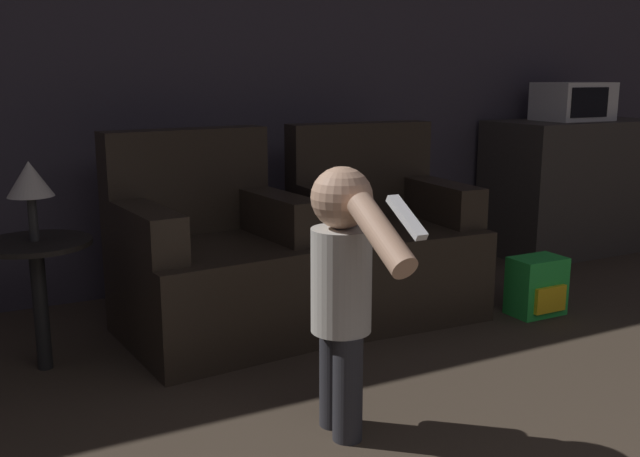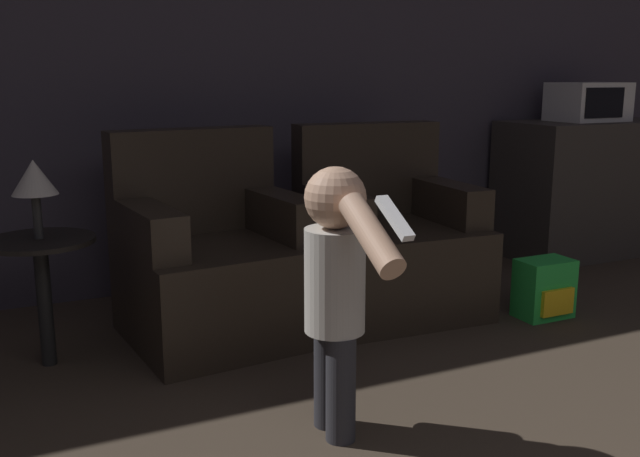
{
  "view_description": "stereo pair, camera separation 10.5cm",
  "coord_description": "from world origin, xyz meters",
  "px_view_note": "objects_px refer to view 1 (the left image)",
  "views": [
    {
      "loc": [
        -1.26,
        0.65,
        1.19
      ],
      "look_at": [
        0.02,
        3.11,
        0.59
      ],
      "focal_mm": 40.0,
      "sensor_mm": 36.0,
      "label": 1
    },
    {
      "loc": [
        -1.17,
        0.6,
        1.19
      ],
      "look_at": [
        0.02,
        3.11,
        0.59
      ],
      "focal_mm": 40.0,
      "sensor_mm": 36.0,
      "label": 2
    }
  ],
  "objects_px": {
    "armchair_left": "(211,265)",
    "person_toddler": "(343,281)",
    "toy_backpack": "(537,286)",
    "microwave": "(573,101)",
    "lamp": "(30,181)",
    "armchair_right": "(381,244)"
  },
  "relations": [
    {
      "from": "armchair_right",
      "to": "microwave",
      "type": "relative_size",
      "value": 2.04
    },
    {
      "from": "person_toddler",
      "to": "lamp",
      "type": "xyz_separation_m",
      "value": [
        -0.82,
        1.04,
        0.25
      ]
    },
    {
      "from": "armchair_right",
      "to": "toy_backpack",
      "type": "xyz_separation_m",
      "value": [
        0.63,
        -0.47,
        -0.19
      ]
    },
    {
      "from": "lamp",
      "to": "microwave",
      "type": "bearing_deg",
      "value": 8.38
    },
    {
      "from": "armchair_left",
      "to": "microwave",
      "type": "bearing_deg",
      "value": 4.38
    },
    {
      "from": "armchair_left",
      "to": "microwave",
      "type": "xyz_separation_m",
      "value": [
        2.7,
        0.46,
        0.68
      ]
    },
    {
      "from": "microwave",
      "to": "lamp",
      "type": "height_order",
      "value": "microwave"
    },
    {
      "from": "toy_backpack",
      "to": "microwave",
      "type": "distance_m",
      "value": 1.72
    },
    {
      "from": "person_toddler",
      "to": "lamp",
      "type": "relative_size",
      "value": 2.84
    },
    {
      "from": "person_toddler",
      "to": "microwave",
      "type": "relative_size",
      "value": 1.97
    },
    {
      "from": "person_toddler",
      "to": "microwave",
      "type": "height_order",
      "value": "microwave"
    },
    {
      "from": "armchair_left",
      "to": "lamp",
      "type": "height_order",
      "value": "armchair_left"
    },
    {
      "from": "person_toddler",
      "to": "toy_backpack",
      "type": "relative_size",
      "value": 3.08
    },
    {
      "from": "armchair_left",
      "to": "toy_backpack",
      "type": "bearing_deg",
      "value": -22.19
    },
    {
      "from": "person_toddler",
      "to": "lamp",
      "type": "height_order",
      "value": "person_toddler"
    },
    {
      "from": "armchair_right",
      "to": "lamp",
      "type": "bearing_deg",
      "value": -175.27
    },
    {
      "from": "armchair_left",
      "to": "person_toddler",
      "type": "xyz_separation_m",
      "value": [
        0.08,
        -1.09,
        0.2
      ]
    },
    {
      "from": "armchair_left",
      "to": "person_toddler",
      "type": "bearing_deg",
      "value": -91.11
    },
    {
      "from": "armchair_left",
      "to": "toy_backpack",
      "type": "xyz_separation_m",
      "value": [
        1.55,
        -0.47,
        -0.19
      ]
    },
    {
      "from": "toy_backpack",
      "to": "microwave",
      "type": "xyz_separation_m",
      "value": [
        1.15,
        0.93,
        0.87
      ]
    },
    {
      "from": "armchair_right",
      "to": "armchair_left",
      "type": "bearing_deg",
      "value": -177.02
    },
    {
      "from": "armchair_left",
      "to": "armchair_right",
      "type": "distance_m",
      "value": 0.92
    }
  ]
}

